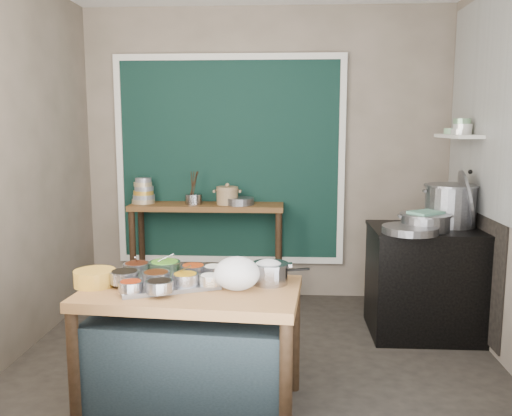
# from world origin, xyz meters

# --- Properties ---
(floor) EXTENTS (3.50, 3.00, 0.02)m
(floor) POSITION_xyz_m (0.00, 0.00, -0.01)
(floor) COLOR #2F2A24
(floor) RESTS_ON ground
(back_wall) EXTENTS (3.50, 0.02, 2.80)m
(back_wall) POSITION_xyz_m (0.00, 1.51, 1.40)
(back_wall) COLOR #7A6C5E
(back_wall) RESTS_ON floor
(left_wall) EXTENTS (0.02, 3.00, 2.80)m
(left_wall) POSITION_xyz_m (-1.76, 0.00, 1.40)
(left_wall) COLOR #7A6C5E
(left_wall) RESTS_ON floor
(curtain_panel) EXTENTS (2.10, 0.02, 1.90)m
(curtain_panel) POSITION_xyz_m (-0.35, 1.47, 1.35)
(curtain_panel) COLOR black
(curtain_panel) RESTS_ON back_wall
(curtain_frame) EXTENTS (2.22, 0.03, 2.02)m
(curtain_frame) POSITION_xyz_m (-0.35, 1.46, 1.35)
(curtain_frame) COLOR beige
(curtain_frame) RESTS_ON back_wall
(tile_panel) EXTENTS (0.02, 1.70, 1.70)m
(tile_panel) POSITION_xyz_m (1.74, 0.55, 1.85)
(tile_panel) COLOR #B2B2AA
(tile_panel) RESTS_ON right_wall
(soot_patch) EXTENTS (0.01, 1.30, 1.30)m
(soot_patch) POSITION_xyz_m (1.74, 0.65, 0.70)
(soot_patch) COLOR black
(soot_patch) RESTS_ON right_wall
(wall_shelf) EXTENTS (0.22, 0.70, 0.03)m
(wall_shelf) POSITION_xyz_m (1.63, 0.85, 1.60)
(wall_shelf) COLOR beige
(wall_shelf) RESTS_ON right_wall
(prep_table) EXTENTS (1.30, 0.82, 0.75)m
(prep_table) POSITION_xyz_m (-0.35, -0.75, 0.38)
(prep_table) COLOR brown
(prep_table) RESTS_ON floor
(back_counter) EXTENTS (1.45, 0.40, 0.95)m
(back_counter) POSITION_xyz_m (-0.55, 1.28, 0.47)
(back_counter) COLOR brown
(back_counter) RESTS_ON floor
(stove_block) EXTENTS (0.90, 0.68, 0.85)m
(stove_block) POSITION_xyz_m (1.35, 0.55, 0.42)
(stove_block) COLOR black
(stove_block) RESTS_ON floor
(stove_top) EXTENTS (0.92, 0.69, 0.03)m
(stove_top) POSITION_xyz_m (1.35, 0.55, 0.86)
(stove_top) COLOR black
(stove_top) RESTS_ON stove_block
(condiment_tray) EXTENTS (0.68, 0.59, 0.03)m
(condiment_tray) POSITION_xyz_m (-0.50, -0.70, 0.76)
(condiment_tray) COLOR gray
(condiment_tray) RESTS_ON prep_table
(condiment_bowls) EXTENTS (0.66, 0.54, 0.08)m
(condiment_bowls) POSITION_xyz_m (-0.52, -0.69, 0.81)
(condiment_bowls) COLOR silver
(condiment_bowls) RESTS_ON condiment_tray
(yellow_basin) EXTENTS (0.30, 0.30, 0.09)m
(yellow_basin) POSITION_xyz_m (-0.92, -0.73, 0.80)
(yellow_basin) COLOR #BA7F2A
(yellow_basin) RESTS_ON prep_table
(saucepan) EXTENTS (0.28, 0.28, 0.13)m
(saucepan) POSITION_xyz_m (0.11, -0.63, 0.81)
(saucepan) COLOR gray
(saucepan) RESTS_ON prep_table
(plastic_bag_a) EXTENTS (0.33, 0.31, 0.20)m
(plastic_bag_a) POSITION_xyz_m (-0.07, -0.77, 0.85)
(plastic_bag_a) COLOR white
(plastic_bag_a) RESTS_ON prep_table
(plastic_bag_b) EXTENTS (0.22, 0.19, 0.15)m
(plastic_bag_b) POSITION_xyz_m (0.10, -0.64, 0.83)
(plastic_bag_b) COLOR white
(plastic_bag_b) RESTS_ON prep_table
(bowl_stack) EXTENTS (0.22, 0.22, 0.24)m
(bowl_stack) POSITION_xyz_m (-1.16, 1.30, 1.06)
(bowl_stack) COLOR tan
(bowl_stack) RESTS_ON back_counter
(utensil_cup) EXTENTS (0.17, 0.17, 0.10)m
(utensil_cup) POSITION_xyz_m (-0.67, 1.25, 1.00)
(utensil_cup) COLOR gray
(utensil_cup) RESTS_ON back_counter
(ceramic_crock) EXTENTS (0.23, 0.23, 0.15)m
(ceramic_crock) POSITION_xyz_m (-0.35, 1.27, 1.02)
(ceramic_crock) COLOR #947A51
(ceramic_crock) RESTS_ON back_counter
(wide_bowl) EXTENTS (0.34, 0.34, 0.07)m
(wide_bowl) POSITION_xyz_m (-0.23, 1.25, 0.98)
(wide_bowl) COLOR gray
(wide_bowl) RESTS_ON back_counter
(stock_pot) EXTENTS (0.49, 0.49, 0.34)m
(stock_pot) POSITION_xyz_m (1.53, 0.64, 1.05)
(stock_pot) COLOR gray
(stock_pot) RESTS_ON stove_top
(pot_lid) EXTENTS (0.18, 0.48, 0.46)m
(pot_lid) POSITION_xyz_m (1.64, 0.59, 1.11)
(pot_lid) COLOR gray
(pot_lid) RESTS_ON stove_top
(steamer) EXTENTS (0.44, 0.44, 0.13)m
(steamer) POSITION_xyz_m (1.29, 0.45, 0.94)
(steamer) COLOR gray
(steamer) RESTS_ON stove_top
(green_cloth) EXTENTS (0.30, 0.28, 0.02)m
(green_cloth) POSITION_xyz_m (1.29, 0.45, 1.02)
(green_cloth) COLOR #589272
(green_cloth) RESTS_ON steamer
(shallow_pan) EXTENTS (0.48, 0.48, 0.05)m
(shallow_pan) POSITION_xyz_m (1.14, 0.31, 0.91)
(shallow_pan) COLOR gray
(shallow_pan) RESTS_ON stove_top
(shelf_bowl_stack) EXTENTS (0.16, 0.16, 0.13)m
(shelf_bowl_stack) POSITION_xyz_m (1.63, 0.77, 1.68)
(shelf_bowl_stack) COLOR silver
(shelf_bowl_stack) RESTS_ON wall_shelf
(shelf_bowl_green) EXTENTS (0.14, 0.14, 0.05)m
(shelf_bowl_green) POSITION_xyz_m (1.63, 1.04, 1.64)
(shelf_bowl_green) COLOR gray
(shelf_bowl_green) RESTS_ON wall_shelf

